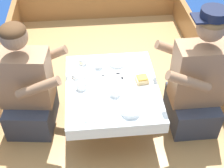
% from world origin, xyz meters
% --- Properties ---
extents(ground_plane, '(60.00, 60.00, 0.00)m').
position_xyz_m(ground_plane, '(0.00, 0.00, 0.00)').
color(ground_plane, navy).
extents(boat_deck, '(2.03, 3.49, 0.26)m').
position_xyz_m(boat_deck, '(0.00, 0.00, 0.13)').
color(boat_deck, '#A87F4C').
rests_on(boat_deck, ground_plane).
extents(bow_coaming, '(1.91, 0.06, 0.36)m').
position_xyz_m(bow_coaming, '(0.00, 1.72, 0.44)').
color(bow_coaming, '#936033').
rests_on(bow_coaming, boat_deck).
extents(cockpit_table, '(0.71, 0.83, 0.42)m').
position_xyz_m(cockpit_table, '(0.00, -0.06, 0.64)').
color(cockpit_table, '#B2B2B7').
rests_on(cockpit_table, boat_deck).
extents(person_port, '(0.56, 0.49, 0.96)m').
position_xyz_m(person_port, '(-0.65, 0.01, 0.64)').
color(person_port, '#333847').
rests_on(person_port, boat_deck).
extents(person_starboard, '(0.52, 0.44, 1.06)m').
position_xyz_m(person_starboard, '(0.65, -0.10, 0.68)').
color(person_starboard, '#333847').
rests_on(person_starboard, boat_deck).
extents(plate_sandwich, '(0.18, 0.18, 0.01)m').
position_xyz_m(plate_sandwich, '(0.24, -0.04, 0.68)').
color(plate_sandwich, white).
rests_on(plate_sandwich, cockpit_table).
extents(plate_bread, '(0.21, 0.21, 0.01)m').
position_xyz_m(plate_bread, '(-0.17, -0.31, 0.68)').
color(plate_bread, white).
rests_on(plate_bread, cockpit_table).
extents(sandwich, '(0.10, 0.10, 0.05)m').
position_xyz_m(sandwich, '(0.24, -0.04, 0.71)').
color(sandwich, '#E0BC7F').
rests_on(sandwich, plate_sandwich).
extents(bowl_port_near, '(0.12, 0.12, 0.04)m').
position_xyz_m(bowl_port_near, '(0.07, 0.20, 0.70)').
color(bowl_port_near, white).
rests_on(bowl_port_near, cockpit_table).
extents(bowl_starboard_near, '(0.12, 0.12, 0.04)m').
position_xyz_m(bowl_starboard_near, '(-0.25, 0.09, 0.70)').
color(bowl_starboard_near, white).
rests_on(bowl_starboard_near, cockpit_table).
extents(bowl_center_far, '(0.13, 0.13, 0.04)m').
position_xyz_m(bowl_center_far, '(0.10, -0.35, 0.70)').
color(bowl_center_far, white).
rests_on(bowl_center_far, cockpit_table).
extents(coffee_cup_port, '(0.11, 0.08, 0.06)m').
position_xyz_m(coffee_cup_port, '(0.02, -0.15, 0.71)').
color(coffee_cup_port, white).
rests_on(coffee_cup_port, cockpit_table).
extents(coffee_cup_starboard, '(0.11, 0.08, 0.05)m').
position_xyz_m(coffee_cup_starboard, '(-0.23, -0.06, 0.71)').
color(coffee_cup_starboard, white).
rests_on(coffee_cup_starboard, cockpit_table).
extents(coffee_cup_center, '(0.09, 0.07, 0.07)m').
position_xyz_m(coffee_cup_center, '(-0.08, 0.18, 0.71)').
color(coffee_cup_center, white).
rests_on(coffee_cup_center, cockpit_table).
extents(tin_can, '(0.07, 0.07, 0.05)m').
position_xyz_m(tin_can, '(-0.21, 0.24, 0.71)').
color(tin_can, silver).
rests_on(tin_can, cockpit_table).
extents(utensil_fork_port, '(0.02, 0.17, 0.00)m').
position_xyz_m(utensil_fork_port, '(0.09, -0.03, 0.68)').
color(utensil_fork_port, silver).
rests_on(utensil_fork_port, cockpit_table).
extents(utensil_spoon_port, '(0.16, 0.08, 0.01)m').
position_xyz_m(utensil_spoon_port, '(-0.11, 0.09, 0.68)').
color(utensil_spoon_port, silver).
rests_on(utensil_spoon_port, cockpit_table).
extents(utensil_fork_starboard, '(0.17, 0.04, 0.00)m').
position_xyz_m(utensil_fork_starboard, '(0.01, 0.07, 0.68)').
color(utensil_fork_starboard, silver).
rests_on(utensil_fork_starboard, cockpit_table).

